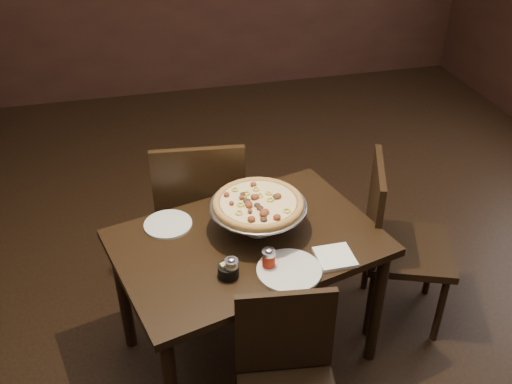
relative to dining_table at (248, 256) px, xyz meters
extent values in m
cube|color=black|center=(-0.01, -0.07, -0.65)|extent=(6.00, 7.00, 0.02)
cube|color=black|center=(0.00, 0.00, 0.08)|extent=(1.33, 1.05, 0.04)
cylinder|color=black|center=(0.59, -0.19, -0.29)|extent=(0.06, 0.06, 0.69)
cylinder|color=black|center=(-0.59, 0.19, -0.29)|extent=(0.06, 0.06, 0.69)
cylinder|color=black|center=(0.43, 0.45, -0.29)|extent=(0.06, 0.06, 0.69)
cylinder|color=#B2B2B9|center=(0.06, 0.06, 0.10)|extent=(0.15, 0.15, 0.01)
cylinder|color=#B2B2B9|center=(0.06, 0.06, 0.16)|extent=(0.03, 0.03, 0.12)
cylinder|color=#B2B2B9|center=(0.06, 0.06, 0.23)|extent=(0.11, 0.11, 0.01)
cylinder|color=#9C9CA1|center=(0.06, 0.06, 0.23)|extent=(0.43, 0.43, 0.01)
torus|color=#9C9CA1|center=(0.06, 0.06, 0.24)|extent=(0.44, 0.44, 0.01)
cylinder|color=olive|center=(0.06, 0.06, 0.24)|extent=(0.40, 0.40, 0.01)
torus|color=olive|center=(0.06, 0.06, 0.25)|extent=(0.41, 0.41, 0.03)
cylinder|color=#D4B474|center=(0.06, 0.06, 0.25)|extent=(0.34, 0.34, 0.01)
cylinder|color=#EFEDBA|center=(-0.12, -0.23, 0.13)|extent=(0.05, 0.05, 0.07)
cylinder|color=#B2B2B9|center=(-0.12, -0.23, 0.18)|extent=(0.06, 0.06, 0.02)
ellipsoid|color=#B2B2B9|center=(-0.12, -0.23, 0.19)|extent=(0.03, 0.03, 0.01)
cylinder|color=maroon|center=(0.04, -0.21, 0.13)|extent=(0.05, 0.05, 0.07)
cylinder|color=#B2B2B9|center=(0.04, -0.21, 0.18)|extent=(0.06, 0.06, 0.02)
ellipsoid|color=#B2B2B9|center=(0.04, -0.21, 0.19)|extent=(0.03, 0.03, 0.01)
cylinder|color=black|center=(-0.13, -0.22, 0.12)|extent=(0.09, 0.09, 0.05)
cube|color=#CDBC76|center=(-0.15, -0.22, 0.14)|extent=(0.04, 0.03, 0.06)
cube|color=#CDBC76|center=(-0.12, -0.22, 0.14)|extent=(0.04, 0.03, 0.06)
cube|color=white|center=(0.33, -0.22, 0.10)|extent=(0.16, 0.16, 0.02)
cylinder|color=silver|center=(-0.34, 0.19, 0.10)|extent=(0.22, 0.22, 0.01)
cylinder|color=silver|center=(0.12, -0.25, 0.10)|extent=(0.28, 0.28, 0.01)
cone|color=#B2B2B9|center=(0.07, -0.08, 0.24)|extent=(0.14, 0.14, 0.00)
cylinder|color=black|center=(0.07, -0.08, 0.24)|extent=(0.10, 0.08, 0.02)
cube|color=black|center=(-0.13, 0.62, -0.16)|extent=(0.51, 0.51, 0.04)
cube|color=black|center=(-0.15, 0.41, 0.12)|extent=(0.47, 0.08, 0.49)
cylinder|color=black|center=(0.08, 0.79, -0.41)|extent=(0.04, 0.04, 0.45)
cylinder|color=black|center=(-0.30, 0.83, -0.41)|extent=(0.04, 0.04, 0.45)
cylinder|color=black|center=(0.04, 0.41, -0.41)|extent=(0.04, 0.04, 0.45)
cylinder|color=black|center=(-0.34, 0.46, -0.41)|extent=(0.04, 0.04, 0.45)
cube|color=black|center=(0.04, -0.49, 0.00)|extent=(0.39, 0.08, 0.41)
cube|color=black|center=(0.87, 0.07, -0.19)|extent=(0.56, 0.56, 0.04)
cube|color=black|center=(0.68, 0.14, 0.07)|extent=(0.18, 0.42, 0.46)
cylinder|color=black|center=(0.97, -0.16, -0.42)|extent=(0.04, 0.04, 0.43)
cylinder|color=black|center=(1.10, 0.17, -0.42)|extent=(0.04, 0.04, 0.43)
cylinder|color=black|center=(0.64, -0.03, -0.42)|extent=(0.04, 0.04, 0.43)
cylinder|color=black|center=(0.77, 0.30, -0.42)|extent=(0.04, 0.04, 0.43)
camera|label=1|loc=(-0.44, -1.98, 1.70)|focal=40.00mm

